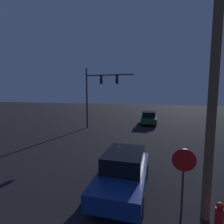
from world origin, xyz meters
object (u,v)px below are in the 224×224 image
car_far (149,118)px  stop_sign (183,169)px  utility_pole (214,73)px  fire_hydrant (219,217)px  traffic_signal_mast (98,89)px  car_near (123,171)px

car_far → stop_sign: size_ratio=1.93×
utility_pole → fire_hydrant: 4.37m
car_far → fire_hydrant: 17.80m
stop_sign → traffic_signal_mast: bearing=121.1°
car_far → utility_pole: utility_pole is taller
car_near → traffic_signal_mast: traffic_signal_mast is taller
car_near → utility_pole: size_ratio=0.48×
car_far → traffic_signal_mast: bearing=-144.8°
utility_pole → car_far: bearing=99.8°
stop_sign → utility_pole: bearing=2.3°
car_far → fire_hydrant: (3.20, -17.50, -0.38)m
car_near → stop_sign: (2.25, -1.01, 0.82)m
car_far → utility_pole: size_ratio=0.49×
car_near → fire_hydrant: bearing=154.7°
utility_pole → fire_hydrant: size_ratio=9.97×
stop_sign → fire_hydrant: 1.63m
car_far → traffic_signal_mast: traffic_signal_mast is taller
car_near → stop_sign: bearing=155.0°
car_near → traffic_signal_mast: bearing=-66.1°
stop_sign → fire_hydrant: bearing=-25.2°
car_far → car_near: bearing=-93.7°
utility_pole → fire_hydrant: utility_pole is taller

